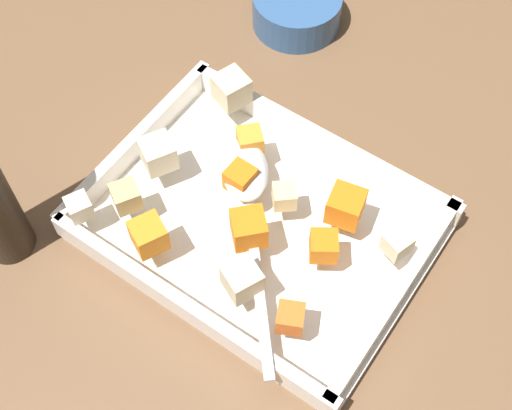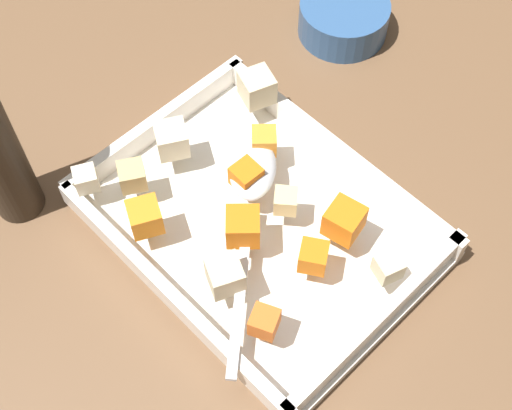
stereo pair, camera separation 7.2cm
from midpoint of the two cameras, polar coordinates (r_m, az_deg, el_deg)
ground_plane at (r=0.76m, az=-2.24°, el=-2.33°), size 4.00×4.00×0.00m
baking_dish at (r=0.75m, az=-2.72°, el=-1.85°), size 0.33×0.25×0.04m
carrot_chunk_center at (r=0.76m, az=-3.19°, el=4.85°), size 0.04×0.04×0.03m
carrot_chunk_corner_sw at (r=0.73m, az=-4.04°, el=1.87°), size 0.03×0.03×0.03m
carrot_chunk_near_spoon at (r=0.66m, az=-0.41°, el=-9.15°), size 0.03×0.03×0.02m
carrot_chunk_near_left at (r=0.71m, az=4.22°, el=-0.32°), size 0.04×0.04×0.03m
carrot_chunk_near_right at (r=0.70m, az=-3.51°, el=-2.09°), size 0.05×0.05×0.03m
carrot_chunk_front_center at (r=0.69m, az=2.40°, el=-3.50°), size 0.04×0.04×0.03m
carrot_chunk_rim_edge at (r=0.71m, az=-11.32°, el=-2.58°), size 0.04×0.04×0.03m
potato_chunk_mid_left at (r=0.70m, az=8.18°, el=-3.28°), size 0.03×0.03×0.02m
potato_chunk_corner_se at (r=0.74m, az=-12.93°, el=0.43°), size 0.04×0.04×0.03m
potato_chunk_heap_side at (r=0.72m, az=-0.59°, el=0.47°), size 0.03×0.03×0.02m
potato_chunk_heap_top at (r=0.80m, az=-4.55°, el=8.89°), size 0.04×0.04×0.03m
potato_chunk_far_right at (r=0.67m, az=-4.16°, el=-6.12°), size 0.04×0.04×0.03m
potato_chunk_corner_ne at (r=0.76m, az=-10.41°, el=3.77°), size 0.04×0.04×0.03m
parsnip_chunk_under_handle at (r=0.74m, az=-16.43°, el=-0.41°), size 0.03×0.03×0.02m
serving_spoon at (r=0.73m, az=-3.58°, el=1.64°), size 0.19×0.21×0.02m
small_prep_bowl at (r=0.94m, az=0.97°, el=14.98°), size 0.11×0.11×0.04m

